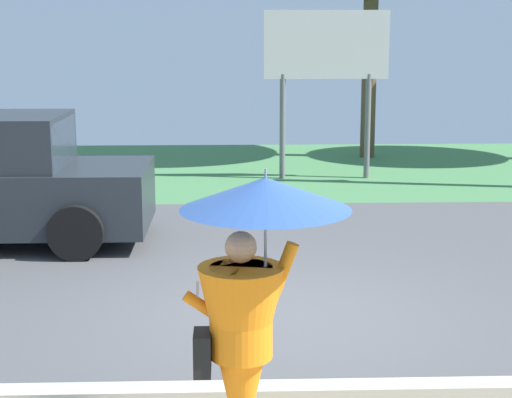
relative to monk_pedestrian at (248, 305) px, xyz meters
The scene contains 3 objects.
ground_plane 6.14m from the monk_pedestrian, 85.74° to the left, with size 40.00×22.00×0.20m.
monk_pedestrian is the anchor object (origin of this frame).
roadside_billboard 11.91m from the monk_pedestrian, 80.62° to the left, with size 2.60×0.12×3.50m.
Camera 1 is at (-0.58, -8.41, 3.01)m, focal length 57.12 mm.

